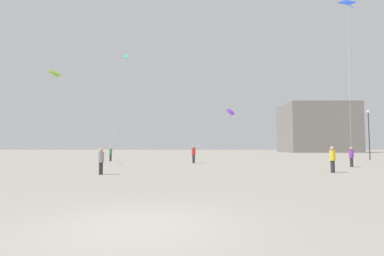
{
  "coord_description": "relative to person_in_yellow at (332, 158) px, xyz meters",
  "views": [
    {
      "loc": [
        1.47,
        -6.17,
        1.69
      ],
      "look_at": [
        0.0,
        23.49,
        3.61
      ],
      "focal_mm": 26.99,
      "sensor_mm": 36.0,
      "label": 1
    }
  ],
  "objects": [
    {
      "name": "lamppost_east",
      "position": [
        12.15,
        17.82,
        3.13
      ],
      "size": [
        0.36,
        0.36,
        6.27
      ],
      "color": "#2D2D30",
      "rests_on": "ground_plane"
    },
    {
      "name": "person_in_red",
      "position": [
        -9.51,
        10.53,
        0.05
      ],
      "size": [
        0.39,
        0.39,
        1.81
      ],
      "rotation": [
        0.0,
        0.0,
        2.48
      ],
      "color": "#2D2D33",
      "rests_on": "ground_plane"
    },
    {
      "name": "building_left_hall",
      "position": [
        25.33,
        69.87,
        6.31
      ],
      "size": [
        20.48,
        16.66,
        14.5
      ],
      "color": "gray",
      "rests_on": "ground_plane"
    },
    {
      "name": "person_in_green",
      "position": [
        -19.37,
        14.0,
        -0.05
      ],
      "size": [
        0.35,
        0.35,
        1.62
      ],
      "rotation": [
        0.0,
        0.0,
        1.09
      ],
      "color": "#2D2D33",
      "rests_on": "ground_plane"
    },
    {
      "name": "kite_cobalt_delta",
      "position": [
        4.53,
        6.53,
        13.38
      ],
      "size": [
        1.31,
        1.42,
        13.72
      ],
      "color": "blue"
    },
    {
      "name": "kite_violet_diamond",
      "position": [
        -4.79,
        20.89,
        5.6
      ],
      "size": [
        5.54,
        11.19,
        5.79
      ],
      "color": "purple"
    },
    {
      "name": "person_in_purple",
      "position": [
        3.88,
        5.48,
        -0.03
      ],
      "size": [
        0.36,
        0.36,
        1.66
      ],
      "rotation": [
        0.0,
        0.0,
        1.96
      ],
      "color": "#2D2D33",
      "rests_on": "ground_plane"
    },
    {
      "name": "kite_emerald_diamond",
      "position": [
        -18.59,
        16.47,
        12.03
      ],
      "size": [
        1.26,
        2.96,
        12.33
      ],
      "color": "green"
    },
    {
      "name": "kite_lime_delta",
      "position": [
        -22.41,
        7.07,
        7.48
      ],
      "size": [
        3.55,
        7.72,
        7.63
      ],
      "color": "#8CD12D"
    },
    {
      "name": "person_in_grey",
      "position": [
        -14.58,
        -2.0,
        -0.05
      ],
      "size": [
        0.35,
        0.35,
        1.61
      ],
      "rotation": [
        0.0,
        0.0,
        2.91
      ],
      "color": "#2D2D33",
      "rests_on": "ground_plane"
    },
    {
      "name": "ground_plane",
      "position": [
        -9.67,
        -13.09,
        -0.94
      ],
      "size": [
        300.0,
        300.0,
        0.0
      ],
      "primitive_type": "plane",
      "color": "#9E9689"
    },
    {
      "name": "person_in_yellow",
      "position": [
        0.0,
        0.0,
        0.0
      ],
      "size": [
        0.37,
        0.37,
        1.71
      ],
      "rotation": [
        0.0,
        0.0,
        2.66
      ],
      "color": "#2D2D33",
      "rests_on": "ground_plane"
    }
  ]
}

